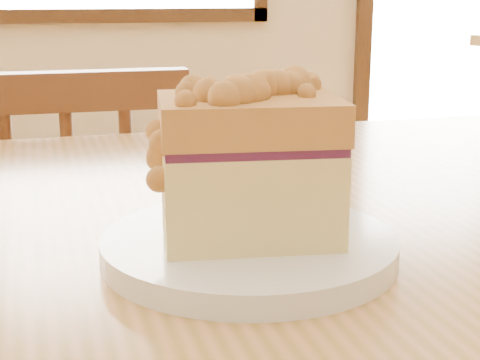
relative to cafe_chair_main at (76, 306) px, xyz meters
name	(u,v)px	position (x,y,z in m)	size (l,w,h in m)	color
cafe_chair_main	(76,306)	(0.00, 0.00, 0.00)	(0.39, 0.39, 0.83)	#562B17
plate	(249,248)	(0.14, -0.69, 0.34)	(0.20, 0.20, 0.02)	white
cake_slice	(248,158)	(0.14, -0.69, 0.40)	(0.13, 0.09, 0.11)	#E4D281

